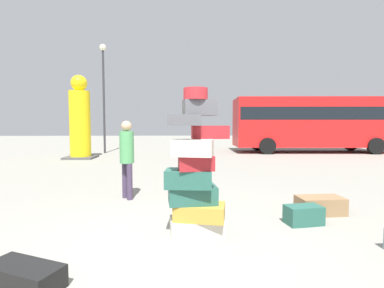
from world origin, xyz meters
name	(u,v)px	position (x,y,z in m)	size (l,w,h in m)	color
ground_plane	(179,244)	(0.00, 0.00, 0.00)	(80.00, 80.00, 0.00)	gray
suitcase_tower	(196,177)	(0.23, 0.33, 0.84)	(0.92, 0.69, 2.10)	beige
suitcase_teal_behind_tower	(304,215)	(1.98, 0.70, 0.15)	(0.56, 0.32, 0.30)	#26594C
suitcase_brown_white_trunk	(320,205)	(2.50, 1.21, 0.15)	(0.79, 0.43, 0.30)	olive
suitcase_maroon_right_side	(190,189)	(0.21, 2.79, 0.10)	(0.79, 0.33, 0.20)	maroon
suitcase_black_foreground_near	(24,276)	(-1.49, -0.95, 0.11)	(0.78, 0.34, 0.22)	black
person_bearded_onlooker	(127,153)	(-1.14, 2.37, 0.99)	(0.30, 0.30, 1.67)	#3F334C
yellow_dummy_statue	(80,122)	(-4.83, 9.96, 1.75)	(1.34, 1.34, 3.94)	yellow
parked_bus	(313,121)	(7.69, 12.72, 1.83)	(9.17, 3.05, 3.15)	red
lamp_post	(103,83)	(-4.39, 12.54, 3.98)	(0.36, 0.36, 6.10)	#333338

